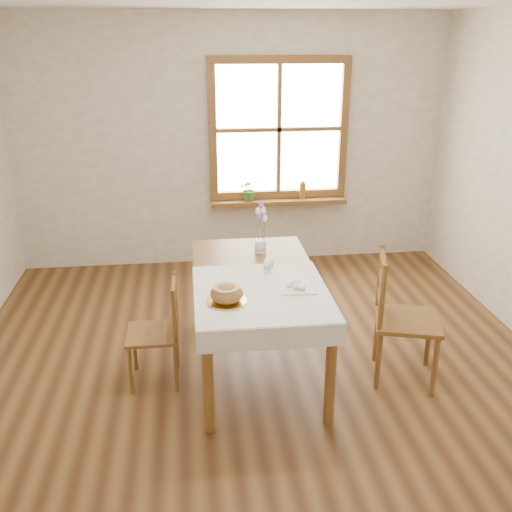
{
  "coord_description": "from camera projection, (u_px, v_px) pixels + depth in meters",
  "views": [
    {
      "loc": [
        -0.45,
        -3.47,
        2.39
      ],
      "look_at": [
        0.0,
        0.3,
        0.9
      ],
      "focal_mm": 40.0,
      "sensor_mm": 36.0,
      "label": 1
    }
  ],
  "objects": [
    {
      "name": "ground",
      "position": [
        261.0,
        386.0,
        4.13
      ],
      "size": [
        5.0,
        5.0,
        0.0
      ],
      "primitive_type": "plane",
      "color": "brown",
      "rests_on": "ground"
    },
    {
      "name": "room_walls",
      "position": [
        262.0,
        152.0,
        3.5
      ],
      "size": [
        4.6,
        5.1,
        2.65
      ],
      "color": "white",
      "rests_on": "ground"
    },
    {
      "name": "window",
      "position": [
        279.0,
        129.0,
        5.93
      ],
      "size": [
        1.46,
        0.08,
        1.46
      ],
      "color": "brown",
      "rests_on": "ground"
    },
    {
      "name": "window_sill",
      "position": [
        279.0,
        202.0,
        6.15
      ],
      "size": [
        1.46,
        0.2,
        0.05
      ],
      "color": "brown",
      "rests_on": "ground"
    },
    {
      "name": "dining_table",
      "position": [
        256.0,
        286.0,
        4.16
      ],
      "size": [
        0.9,
        1.6,
        0.75
      ],
      "color": "brown",
      "rests_on": "ground"
    },
    {
      "name": "table_linen",
      "position": [
        261.0,
        292.0,
        3.85
      ],
      "size": [
        0.91,
        0.99,
        0.01
      ],
      "primitive_type": "cube",
      "color": "white",
      "rests_on": "dining_table"
    },
    {
      "name": "chair_left",
      "position": [
        153.0,
        332.0,
        4.07
      ],
      "size": [
        0.39,
        0.37,
        0.79
      ],
      "primitive_type": null,
      "rotation": [
        0.0,
        0.0,
        -1.58
      ],
      "color": "brown",
      "rests_on": "ground"
    },
    {
      "name": "chair_right",
      "position": [
        408.0,
        318.0,
        4.08
      ],
      "size": [
        0.58,
        0.57,
        0.97
      ],
      "primitive_type": null,
      "rotation": [
        0.0,
        0.0,
        1.29
      ],
      "color": "brown",
      "rests_on": "ground"
    },
    {
      "name": "bread_plate",
      "position": [
        227.0,
        302.0,
        3.69
      ],
      "size": [
        0.32,
        0.32,
        0.01
      ],
      "primitive_type": "cylinder",
      "rotation": [
        0.0,
        0.0,
        0.33
      ],
      "color": "white",
      "rests_on": "table_linen"
    },
    {
      "name": "bread_loaf",
      "position": [
        227.0,
        292.0,
        3.66
      ],
      "size": [
        0.22,
        0.22,
        0.12
      ],
      "primitive_type": "ellipsoid",
      "color": "#9F6738",
      "rests_on": "bread_plate"
    },
    {
      "name": "egg_napkin",
      "position": [
        297.0,
        288.0,
        3.88
      ],
      "size": [
        0.25,
        0.22,
        0.01
      ],
      "primitive_type": "cube",
      "rotation": [
        0.0,
        0.0,
        -0.05
      ],
      "color": "white",
      "rests_on": "table_linen"
    },
    {
      "name": "eggs",
      "position": [
        297.0,
        285.0,
        3.87
      ],
      "size": [
        0.19,
        0.18,
        0.04
      ],
      "primitive_type": null,
      "rotation": [
        0.0,
        0.0,
        -0.05
      ],
      "color": "white",
      "rests_on": "egg_napkin"
    },
    {
      "name": "salt_shaker",
      "position": [
        267.0,
        266.0,
        4.13
      ],
      "size": [
        0.06,
        0.06,
        0.1
      ],
      "primitive_type": "cylinder",
      "rotation": [
        0.0,
        0.0,
        -0.18
      ],
      "color": "white",
      "rests_on": "table_linen"
    },
    {
      "name": "pepper_shaker",
      "position": [
        270.0,
        263.0,
        4.21
      ],
      "size": [
        0.06,
        0.06,
        0.09
      ],
      "primitive_type": "cylinder",
      "rotation": [
        0.0,
        0.0,
        0.25
      ],
      "color": "white",
      "rests_on": "table_linen"
    },
    {
      "name": "flower_vase",
      "position": [
        261.0,
        247.0,
        4.53
      ],
      "size": [
        0.11,
        0.11,
        0.1
      ],
      "primitive_type": "cylinder",
      "rotation": [
        0.0,
        0.0,
        0.21
      ],
      "color": "white",
      "rests_on": "dining_table"
    },
    {
      "name": "lavender_bouquet",
      "position": [
        261.0,
        223.0,
        4.46
      ],
      "size": [
        0.16,
        0.16,
        0.3
      ],
      "primitive_type": null,
      "color": "#73589C",
      "rests_on": "flower_vase"
    },
    {
      "name": "potted_plant",
      "position": [
        250.0,
        192.0,
        6.07
      ],
      "size": [
        0.22,
        0.25,
        0.19
      ],
      "primitive_type": "imported",
      "rotation": [
        0.0,
        0.0,
        -0.01
      ],
      "color": "#3A722D",
      "rests_on": "window_sill"
    },
    {
      "name": "amber_bottle",
      "position": [
        303.0,
        190.0,
        6.13
      ],
      "size": [
        0.09,
        0.09,
        0.19
      ],
      "primitive_type": "cylinder",
      "rotation": [
        0.0,
        0.0,
        0.31
      ],
      "color": "#A2641D",
      "rests_on": "window_sill"
    }
  ]
}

